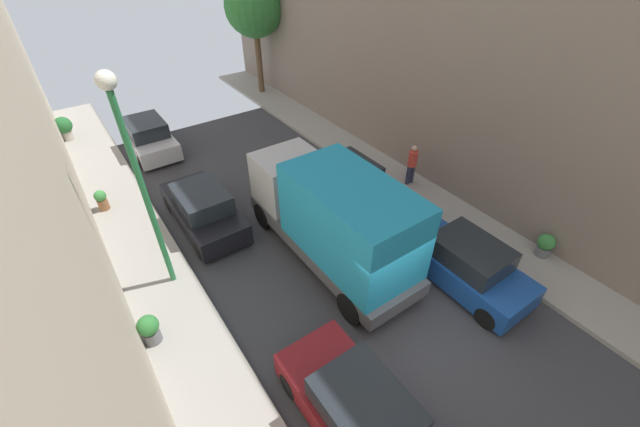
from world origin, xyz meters
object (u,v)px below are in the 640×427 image
Objects in this scene: parked_car_left_2 at (360,414)px; pedestrian at (412,163)px; parked_car_right_2 at (464,263)px; potted_plant_4 at (545,245)px; parked_car_left_4 at (148,137)px; lamp_post at (134,164)px; street_tree_1 at (254,7)px; parked_car_right_3 at (349,180)px; parked_car_left_3 at (203,209)px; potted_plant_5 at (64,127)px; potted_plant_2 at (101,200)px; delivery_truck at (333,217)px; potted_plant_1 at (149,329)px.

pedestrian reaches higher than parked_car_left_2.
potted_plant_4 is (2.97, -0.90, -0.14)m from parked_car_right_2.
parked_car_left_2 is at bearing -141.47° from pedestrian.
lamp_post is at bearing -102.10° from parked_car_left_4.
street_tree_1 reaches higher than parked_car_right_2.
potted_plant_4 is at bearing -84.98° from pedestrian.
parked_car_left_3 is at bearing 164.46° from parked_car_right_3.
parked_car_right_3 is 7.12m from potted_plant_4.
pedestrian reaches higher than potted_plant_5.
street_tree_1 is at bearing 34.39° from potted_plant_2.
parked_car_left_4 is 5.20× the size of potted_plant_2.
parked_car_right_3 is 2.67m from pedestrian.
parked_car_left_4 is 0.66× the size of street_tree_1.
delivery_truck is 1.04× the size of lamp_post.
potted_plant_2 is 7.07m from potted_plant_5.
lamp_post is (1.14, 1.84, 3.61)m from potted_plant_1.
potted_plant_5 is (-0.03, 13.90, 0.17)m from potted_plant_1.
potted_plant_1 is at bearing -127.81° from parked_car_left_3.
parked_car_right_2 is (5.40, -13.86, 0.00)m from parked_car_left_4.
potted_plant_1 is 1.12× the size of potted_plant_2.
street_tree_1 reaches higher than potted_plant_5.
lamp_post is (-1.90, -2.07, 3.53)m from parked_car_left_3.
parked_car_left_3 is 1.00× the size of parked_car_right_2.
street_tree_1 reaches higher than pedestrian.
potted_plant_5 is at bearing 99.33° from parked_car_left_2.
parked_car_right_3 is 12.67m from street_tree_1.
pedestrian is 2.12× the size of potted_plant_4.
parked_car_left_3 is at bearing 52.19° from potted_plant_1.
street_tree_1 reaches higher than parked_car_left_2.
parked_car_right_2 is 0.66× the size of street_tree_1.
potted_plant_2 is 0.99× the size of potted_plant_4.
lamp_post reaches higher than parked_car_right_3.
pedestrian is 1.91× the size of potted_plant_1.
parked_car_right_3 is at bearing -15.54° from parked_car_left_3.
parked_car_left_4 is 4.66× the size of potted_plant_1.
lamp_post is (-7.30, 5.00, 3.53)m from parked_car_right_2.
parked_car_right_3 is 3.66× the size of potted_plant_5.
potted_plant_5 is at bearing 112.33° from delivery_truck.
potted_plant_2 is at bearing 129.52° from parked_car_right_2.
lamp_post is at bearing -128.32° from street_tree_1.
lamp_post reaches higher than parked_car_left_3.
parked_car_right_2 is 12.96m from potted_plant_2.
parked_car_left_4 is (0.00, 15.49, 0.00)m from parked_car_left_2.
potted_plant_5 reaches higher than potted_plant_2.
pedestrian is at bearing -48.58° from potted_plant_5.
street_tree_1 is 7.87× the size of potted_plant_4.
parked_car_left_2 reaches higher than potted_plant_4.
lamp_post is at bearing 105.99° from parked_car_left_2.
delivery_truck reaches higher than parked_car_left_2.
potted_plant_4 is at bearing -65.36° from parked_car_right_3.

